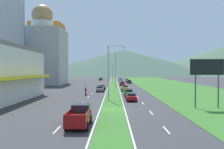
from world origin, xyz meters
TOP-DOWN VIEW (x-y plane):
  - ground_plane at (0.00, 0.00)m, footprint 600.00×600.00m
  - grass_median at (0.00, 60.00)m, footprint 3.20×240.00m
  - grass_verge_right at (20.60, 60.00)m, footprint 24.00×240.00m
  - lane_dash_left_1 at (-5.10, -11.12)m, footprint 0.16×2.80m
  - lane_dash_left_2 at (-5.10, -2.25)m, footprint 0.16×2.80m
  - lane_dash_left_3 at (-5.10, 6.63)m, footprint 0.16×2.80m
  - lane_dash_left_4 at (-5.10, 15.51)m, footprint 0.16×2.80m
  - lane_dash_left_5 at (-5.10, 24.39)m, footprint 0.16×2.80m
  - lane_dash_left_6 at (-5.10, 33.26)m, footprint 0.16×2.80m
  - lane_dash_left_7 at (-5.10, 42.14)m, footprint 0.16×2.80m
  - lane_dash_left_8 at (-5.10, 51.02)m, footprint 0.16×2.80m
  - lane_dash_left_9 at (-5.10, 59.89)m, footprint 0.16×2.80m
  - lane_dash_left_10 at (-5.10, 68.77)m, footprint 0.16×2.80m
  - lane_dash_left_11 at (-5.10, 77.65)m, footprint 0.16×2.80m
  - lane_dash_left_12 at (-5.10, 86.52)m, footprint 0.16×2.80m
  - lane_dash_right_1 at (5.10, -11.12)m, footprint 0.16×2.80m
  - lane_dash_right_2 at (5.10, -2.25)m, footprint 0.16×2.80m
  - lane_dash_right_3 at (5.10, 6.63)m, footprint 0.16×2.80m
  - lane_dash_right_4 at (5.10, 15.51)m, footprint 0.16×2.80m
  - lane_dash_right_5 at (5.10, 24.39)m, footprint 0.16×2.80m
  - lane_dash_right_6 at (5.10, 33.26)m, footprint 0.16×2.80m
  - lane_dash_right_7 at (5.10, 42.14)m, footprint 0.16×2.80m
  - lane_dash_right_8 at (5.10, 51.02)m, footprint 0.16×2.80m
  - lane_dash_right_9 at (5.10, 59.89)m, footprint 0.16×2.80m
  - lane_dash_right_10 at (5.10, 68.77)m, footprint 0.16×2.80m
  - lane_dash_right_11 at (5.10, 77.65)m, footprint 0.16×2.80m
  - lane_dash_right_12 at (5.10, 86.52)m, footprint 0.16×2.80m
  - edge_line_median_left at (-1.75, 60.00)m, footprint 0.16×240.00m
  - edge_line_median_right at (1.75, 60.00)m, footprint 0.16×240.00m
  - domed_building at (-28.08, 59.94)m, footprint 17.10×17.10m
  - midrise_colored at (-32.94, 84.08)m, footprint 14.86×14.86m
  - hill_far_left at (-114.25, 228.35)m, footprint 183.54×183.54m
  - hill_far_center at (12.01, 266.90)m, footprint 235.35×235.35m
  - street_lamp_near at (-0.45, 9.54)m, footprint 3.24×0.29m
  - street_lamp_mid at (0.38, 40.22)m, footprint 3.32×0.28m
  - street_lamp_far at (-0.09, 70.90)m, footprint 3.06×0.28m
  - billboard_roadside at (13.76, 1.32)m, footprint 4.95×0.28m
  - car_0 at (3.32, 16.61)m, footprint 1.88×4.59m
  - car_1 at (3.27, 51.90)m, footprint 1.97×4.09m
  - car_2 at (3.50, 80.95)m, footprint 1.96×4.29m
  - car_3 at (6.57, 82.27)m, footprint 1.87×4.22m
  - car_4 at (3.35, 9.88)m, footprint 1.90×4.53m
  - car_5 at (6.62, 66.60)m, footprint 1.93×4.41m
  - car_6 at (-7.01, 96.19)m, footprint 1.95×4.54m
  - car_7 at (3.20, 30.44)m, footprint 1.86×4.57m
  - car_8 at (-3.32, 35.08)m, footprint 2.03×4.77m
  - car_9 at (-3.41, 28.15)m, footprint 1.99×4.73m
  - pickup_truck_0 at (-3.23, -9.49)m, footprint 2.18×5.40m
  - motorcycle_rider at (-6.04, 19.02)m, footprint 0.36×2.00m

SIDE VIEW (x-z plane):
  - ground_plane at x=0.00m, z-range 0.00..0.00m
  - lane_dash_left_1 at x=-5.10m, z-range 0.00..0.01m
  - lane_dash_left_2 at x=-5.10m, z-range 0.00..0.01m
  - lane_dash_left_3 at x=-5.10m, z-range 0.00..0.01m
  - lane_dash_left_4 at x=-5.10m, z-range 0.00..0.01m
  - lane_dash_left_5 at x=-5.10m, z-range 0.00..0.01m
  - lane_dash_left_6 at x=-5.10m, z-range 0.00..0.01m
  - lane_dash_left_7 at x=-5.10m, z-range 0.00..0.01m
  - lane_dash_left_8 at x=-5.10m, z-range 0.00..0.01m
  - lane_dash_left_9 at x=-5.10m, z-range 0.00..0.01m
  - lane_dash_left_10 at x=-5.10m, z-range 0.00..0.01m
  - lane_dash_left_11 at x=-5.10m, z-range 0.00..0.01m
  - lane_dash_left_12 at x=-5.10m, z-range 0.00..0.01m
  - lane_dash_right_1 at x=5.10m, z-range 0.00..0.01m
  - lane_dash_right_2 at x=5.10m, z-range 0.00..0.01m
  - lane_dash_right_3 at x=5.10m, z-range 0.00..0.01m
  - lane_dash_right_4 at x=5.10m, z-range 0.00..0.01m
  - lane_dash_right_5 at x=5.10m, z-range 0.00..0.01m
  - lane_dash_right_6 at x=5.10m, z-range 0.00..0.01m
  - lane_dash_right_7 at x=5.10m, z-range 0.00..0.01m
  - lane_dash_right_8 at x=5.10m, z-range 0.00..0.01m
  - lane_dash_right_9 at x=5.10m, z-range 0.00..0.01m
  - lane_dash_right_10 at x=5.10m, z-range 0.00..0.01m
  - lane_dash_right_11 at x=5.10m, z-range 0.00..0.01m
  - lane_dash_right_12 at x=5.10m, z-range 0.00..0.01m
  - edge_line_median_left at x=-1.75m, z-range 0.00..0.01m
  - edge_line_median_right at x=1.75m, z-range 0.00..0.01m
  - grass_median at x=0.00m, z-range 0.00..0.06m
  - grass_verge_right at x=20.60m, z-range 0.00..0.06m
  - car_8 at x=-3.32m, z-range 0.04..1.38m
  - car_1 at x=3.27m, z-range 0.03..1.39m
  - car_4 at x=3.35m, z-range 0.03..1.42m
  - car_6 at x=-7.01m, z-range 0.02..1.46m
  - car_9 at x=-3.41m, z-range 0.03..1.46m
  - car_3 at x=6.57m, z-range 0.02..1.47m
  - motorcycle_rider at x=-6.04m, z-range -0.15..1.65m
  - car_5 at x=6.62m, z-range 0.02..1.48m
  - car_7 at x=3.20m, z-range 0.03..1.55m
  - car_2 at x=3.50m, z-range 0.01..1.56m
  - car_0 at x=3.32m, z-range 0.02..1.59m
  - pickup_truck_0 at x=-3.23m, z-range -0.02..1.98m
  - street_lamp_far at x=-0.09m, z-range 0.70..9.26m
  - billboard_roadside at x=13.76m, z-range 1.95..9.16m
  - street_lamp_near at x=-0.45m, z-range 0.74..10.81m
  - street_lamp_mid at x=0.38m, z-range 0.76..11.56m
  - domed_building at x=-28.08m, z-range -3.21..28.21m
  - hill_far_left at x=-114.25m, z-range 0.00..25.53m
  - midrise_colored at x=-32.94m, z-range 0.00..28.63m
  - hill_far_center at x=12.01m, z-range 0.00..31.38m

